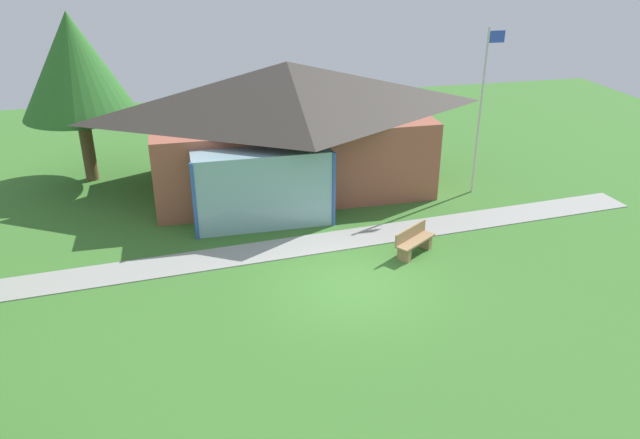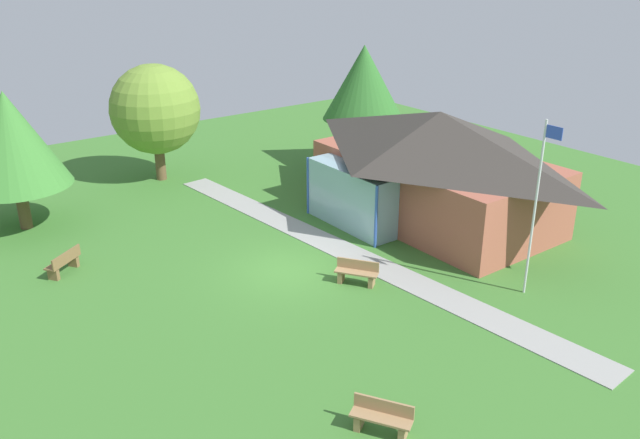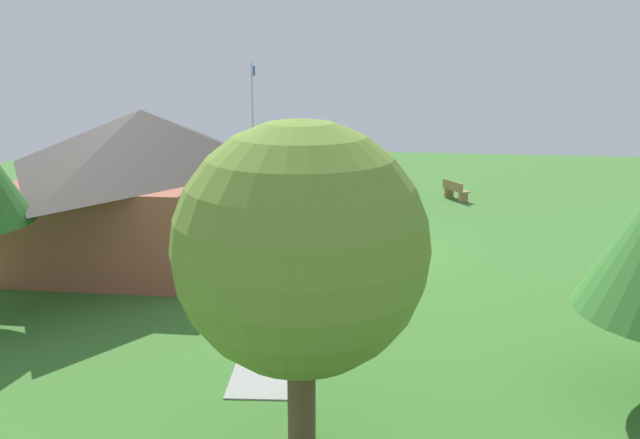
{
  "view_description": "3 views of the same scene",
  "coord_description": "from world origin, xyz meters",
  "px_view_note": "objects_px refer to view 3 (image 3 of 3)",
  "views": [
    {
      "loc": [
        -4.28,
        -14.25,
        8.91
      ],
      "look_at": [
        -0.52,
        1.87,
        1.18
      ],
      "focal_mm": 34.92,
      "sensor_mm": 36.0,
      "label": 1
    },
    {
      "loc": [
        17.76,
        -11.89,
        10.85
      ],
      "look_at": [
        -0.99,
        2.16,
        1.12
      ],
      "focal_mm": 36.96,
      "sensor_mm": 36.0,
      "label": 2
    },
    {
      "loc": [
        -23.98,
        -1.26,
        7.02
      ],
      "look_at": [
        -0.84,
        1.74,
        1.23
      ],
      "focal_mm": 41.55,
      "sensor_mm": 36.0,
      "label": 3
    }
  ],
  "objects_px": {
    "tree_west_hedge": "(301,249)",
    "flagpole": "(253,129)",
    "bench_front_left": "(612,294)",
    "bench_lawn_far_right": "(455,191)",
    "pavilion": "(148,177)",
    "bench_rear_near_path": "(342,222)"
  },
  "relations": [
    {
      "from": "bench_lawn_far_right",
      "to": "flagpole",
      "type": "bearing_deg",
      "value": -106.56
    },
    {
      "from": "tree_west_hedge",
      "to": "bench_front_left",
      "type": "bearing_deg",
      "value": -43.27
    },
    {
      "from": "pavilion",
      "to": "tree_west_hedge",
      "type": "xyz_separation_m",
      "value": [
        -11.81,
        -7.07,
        1.13
      ]
    },
    {
      "from": "pavilion",
      "to": "bench_lawn_far_right",
      "type": "height_order",
      "value": "pavilion"
    },
    {
      "from": "pavilion",
      "to": "flagpole",
      "type": "distance_m",
      "value": 7.01
    },
    {
      "from": "pavilion",
      "to": "bench_front_left",
      "type": "height_order",
      "value": "pavilion"
    },
    {
      "from": "pavilion",
      "to": "tree_west_hedge",
      "type": "height_order",
      "value": "tree_west_hedge"
    },
    {
      "from": "bench_front_left",
      "to": "bench_lawn_far_right",
      "type": "bearing_deg",
      "value": -110.73
    },
    {
      "from": "pavilion",
      "to": "tree_west_hedge",
      "type": "relative_size",
      "value": 1.89
    },
    {
      "from": "flagpole",
      "to": "bench_front_left",
      "type": "xyz_separation_m",
      "value": [
        -10.83,
        -12.02,
        -2.89
      ]
    },
    {
      "from": "flagpole",
      "to": "pavilion",
      "type": "bearing_deg",
      "value": 161.65
    },
    {
      "from": "flagpole",
      "to": "bench_lawn_far_right",
      "type": "relative_size",
      "value": 3.97
    },
    {
      "from": "bench_front_left",
      "to": "tree_west_hedge",
      "type": "distance_m",
      "value": 10.89
    },
    {
      "from": "pavilion",
      "to": "bench_rear_near_path",
      "type": "relative_size",
      "value": 7.33
    },
    {
      "from": "pavilion",
      "to": "tree_west_hedge",
      "type": "bearing_deg",
      "value": -149.11
    },
    {
      "from": "pavilion",
      "to": "flagpole",
      "type": "bearing_deg",
      "value": -18.35
    },
    {
      "from": "flagpole",
      "to": "bench_lawn_far_right",
      "type": "xyz_separation_m",
      "value": [
        2.27,
        -8.53,
        -2.89
      ]
    },
    {
      "from": "flagpole",
      "to": "tree_west_hedge",
      "type": "bearing_deg",
      "value": -165.18
    },
    {
      "from": "tree_west_hedge",
      "to": "flagpole",
      "type": "bearing_deg",
      "value": 14.82
    },
    {
      "from": "bench_lawn_far_right",
      "to": "bench_front_left",
      "type": "distance_m",
      "value": 13.56
    },
    {
      "from": "bench_front_left",
      "to": "bench_rear_near_path",
      "type": "bearing_deg",
      "value": -76.81
    },
    {
      "from": "bench_lawn_far_right",
      "to": "tree_west_hedge",
      "type": "xyz_separation_m",
      "value": [
        -20.69,
        3.66,
        3.16
      ]
    }
  ]
}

